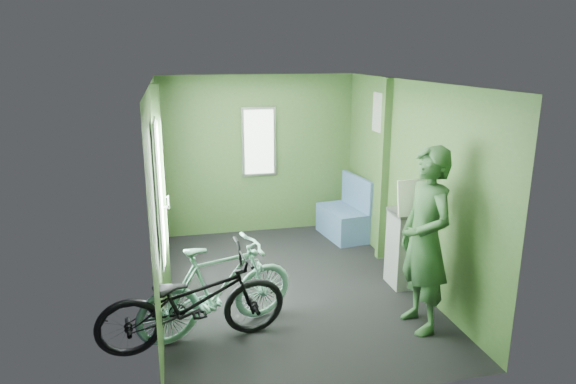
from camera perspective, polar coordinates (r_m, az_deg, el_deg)
The scene contains 6 objects.
room at distance 5.54m, azimuth -0.23°, elevation 3.17°, with size 4.00×4.02×2.31m.
bicycle_black at distance 4.98m, azimuth -10.22°, elevation -16.42°, with size 0.60×1.71×0.90m, color black.
bicycle_mint at distance 5.13m, azimuth -7.53°, elevation -15.25°, with size 0.45×1.58×0.95m, color #7CBFAB.
passenger at distance 4.99m, azimuth 15.00°, elevation -5.20°, with size 0.47×0.69×1.79m.
waste_box at distance 6.00m, azimuth 12.60°, elevation -6.12°, with size 0.26×0.37×0.89m, color gray.
bench_seat at distance 7.47m, azimuth 6.26°, elevation -3.02°, with size 0.58×0.90×0.89m.
Camera 1 is at (-1.23, -5.24, 2.59)m, focal length 32.00 mm.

